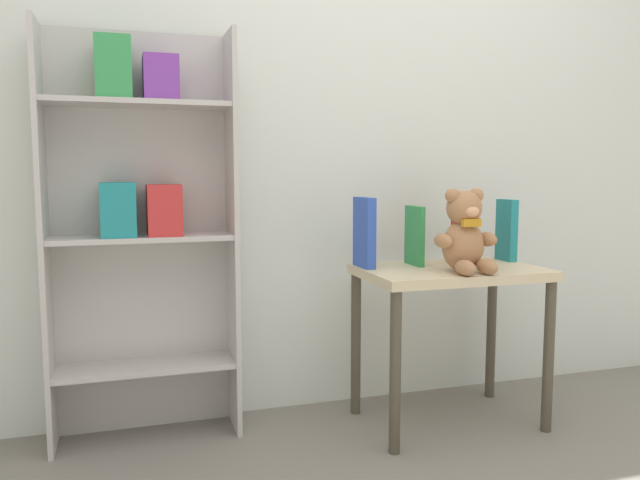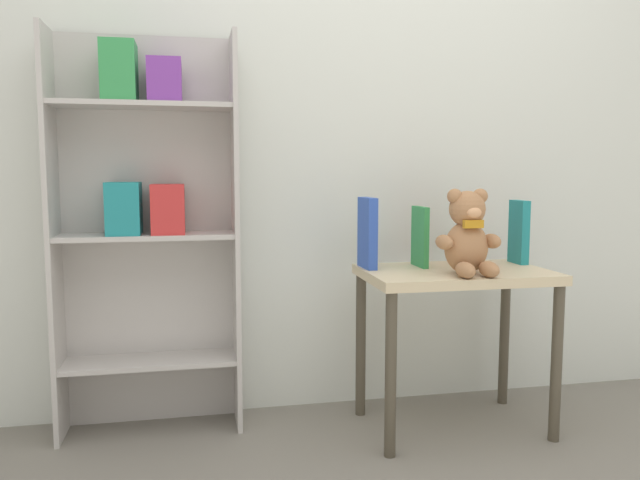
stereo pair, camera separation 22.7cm
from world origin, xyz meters
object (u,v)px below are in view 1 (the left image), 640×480
book_standing_green (415,236)px  book_standing_red (461,232)px  book_standing_teal (506,230)px  bookshelf_side (141,212)px  teddy_bear (465,234)px  book_standing_blue (364,232)px  display_table (450,292)px

book_standing_green → book_standing_red: (0.21, 0.00, 0.01)m
book_standing_red → book_standing_teal: size_ratio=1.00×
bookshelf_side → book_standing_teal: bearing=-5.5°
teddy_bear → book_standing_green: bearing=116.3°
bookshelf_side → book_standing_teal: bookshelf_side is taller
book_standing_red → book_standing_blue: bearing=-177.7°
display_table → book_standing_red: book_standing_red is taller
display_table → book_standing_green: bearing=135.7°
teddy_bear → book_standing_blue: size_ratio=1.14×
display_table → book_standing_red: 0.27m
teddy_bear → book_standing_red: (0.11, 0.21, -0.01)m
book_standing_teal → book_standing_red: bearing=-179.4°
bookshelf_side → book_standing_green: bookshelf_side is taller
teddy_bear → book_standing_red: 0.23m
book_standing_green → bookshelf_side: bearing=171.4°
bookshelf_side → book_standing_teal: (1.44, -0.14, -0.09)m
teddy_bear → book_standing_green: size_ratio=1.32×
book_standing_blue → book_standing_red: book_standing_blue is taller
bookshelf_side → book_standing_red: 1.24m
book_standing_blue → teddy_bear: bearing=-36.4°
book_standing_green → book_standing_teal: 0.42m
book_standing_green → teddy_bear: bearing=-64.4°
teddy_bear → book_standing_blue: bearing=145.6°
book_standing_blue → book_standing_teal: 0.63m
book_standing_red → book_standing_green: bearing=-176.5°
bookshelf_side → book_standing_blue: 0.83m
bookshelf_side → book_standing_red: bookshelf_side is taller
bookshelf_side → display_table: bearing=-12.2°
display_table → book_standing_teal: book_standing_teal is taller
display_table → book_standing_blue: book_standing_blue is taller
book_standing_green → display_table: bearing=-45.0°
bookshelf_side → book_standing_green: bearing=-7.9°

